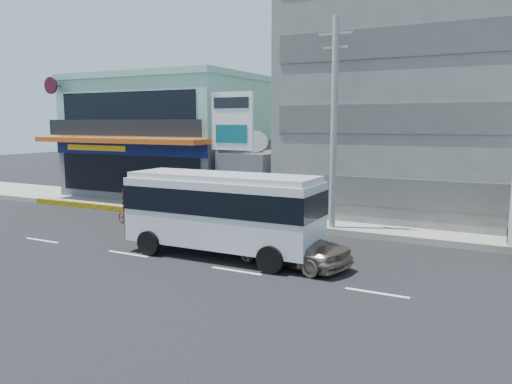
# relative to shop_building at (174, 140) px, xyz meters

# --- Properties ---
(ground) EXTENTS (120.00, 120.00, 0.00)m
(ground) POSITION_rel_shop_building_xyz_m (8.00, -13.95, -4.00)
(ground) COLOR black
(ground) RESTS_ON ground
(sidewalk) EXTENTS (70.00, 5.00, 0.30)m
(sidewalk) POSITION_rel_shop_building_xyz_m (13.00, -4.45, -3.85)
(sidewalk) COLOR gray
(sidewalk) RESTS_ON ground
(shop_building) EXTENTS (12.40, 11.70, 8.00)m
(shop_building) POSITION_rel_shop_building_xyz_m (0.00, 0.00, 0.00)
(shop_building) COLOR #404044
(shop_building) RESTS_ON ground
(concrete_building) EXTENTS (16.00, 12.00, 14.00)m
(concrete_building) POSITION_rel_shop_building_xyz_m (18.00, 1.05, 3.00)
(concrete_building) COLOR gray
(concrete_building) RESTS_ON ground
(gap_structure) EXTENTS (3.00, 6.00, 3.50)m
(gap_structure) POSITION_rel_shop_building_xyz_m (8.00, -1.95, -2.25)
(gap_structure) COLOR #404044
(gap_structure) RESTS_ON ground
(satellite_dish) EXTENTS (1.50, 1.50, 0.15)m
(satellite_dish) POSITION_rel_shop_building_xyz_m (8.00, -2.95, -0.42)
(satellite_dish) COLOR slate
(satellite_dish) RESTS_ON gap_structure
(billboard) EXTENTS (2.60, 0.18, 6.90)m
(billboard) POSITION_rel_shop_building_xyz_m (7.50, -4.75, 0.93)
(billboard) COLOR gray
(billboard) RESTS_ON ground
(utility_pole_near) EXTENTS (1.60, 0.30, 10.00)m
(utility_pole_near) POSITION_rel_shop_building_xyz_m (14.00, -6.55, 1.15)
(utility_pole_near) COLOR #999993
(utility_pole_near) RESTS_ON ground
(minibus) EXTENTS (7.82, 2.80, 3.26)m
(minibus) POSITION_rel_shop_building_xyz_m (11.52, -12.45, -2.05)
(minibus) COLOR silver
(minibus) RESTS_ON ground
(sedan) EXTENTS (5.12, 2.98, 1.64)m
(sedan) POSITION_rel_shop_building_xyz_m (14.28, -12.29, -3.18)
(sedan) COLOR tan
(sedan) RESTS_ON ground
(motorcycle_rider) EXTENTS (1.84, 1.11, 2.23)m
(motorcycle_rider) POSITION_rel_shop_building_xyz_m (4.00, -9.49, -3.26)
(motorcycle_rider) COLOR maroon
(motorcycle_rider) RESTS_ON ground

